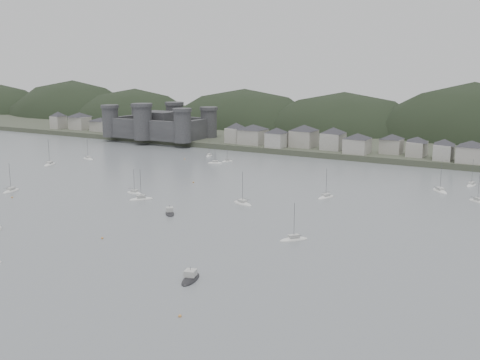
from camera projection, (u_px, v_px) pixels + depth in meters
The scene contains 10 objects.
ground at pixel (94, 253), 146.57m from camera, with size 900.00×900.00×0.00m, color slate.
far_shore_land at pixel (398, 132), 395.98m from camera, with size 900.00×250.00×3.00m, color #383D2D.
forested_ridge at pixel (394, 156), 374.48m from camera, with size 851.55×103.94×102.57m.
castle at pixel (159, 124), 355.80m from camera, with size 66.00×43.00×20.00m.
waterfront_town at pixel (442, 147), 275.07m from camera, with size 451.48×28.46×12.92m.
sailboat_lead at pixel (50, 165), 274.65m from camera, with size 6.59×10.48×13.65m.
moored_fleet at pixel (217, 204), 197.59m from camera, with size 268.17×175.17×13.04m.
motor_launch_near at pixel (191, 279), 127.95m from camera, with size 5.24×9.10×4.04m.
motor_launch_far at pixel (170, 213), 184.39m from camera, with size 7.33×7.57×3.86m.
mooring_buoys at pixel (137, 202), 199.76m from camera, with size 112.91×152.61×0.70m.
Camera 1 is at (103.08, -101.79, 47.74)m, focal length 42.39 mm.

